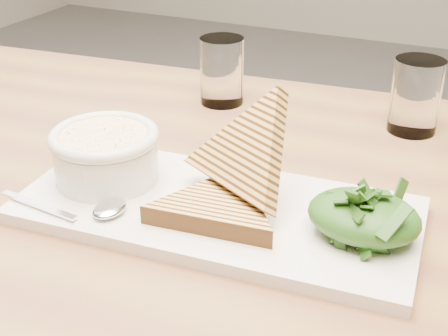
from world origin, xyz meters
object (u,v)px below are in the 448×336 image
at_px(platter, 216,210).
at_px(glass_far, 416,96).
at_px(soup_bowl, 106,160).
at_px(glass_near, 222,71).
at_px(table_top, 172,204).

distance_m(platter, glass_far, 0.36).
xyz_separation_m(soup_bowl, glass_far, (0.30, 0.32, 0.01)).
bearing_deg(soup_bowl, glass_near, 88.66).
bearing_deg(platter, soup_bowl, 179.51).
distance_m(soup_bowl, glass_near, 0.31).
bearing_deg(table_top, glass_near, 102.37).
relative_size(table_top, soup_bowl, 10.33).
bearing_deg(platter, glass_near, 113.56).
distance_m(table_top, soup_bowl, 0.09).
xyz_separation_m(table_top, glass_far, (0.23, 0.29, 0.07)).
bearing_deg(soup_bowl, table_top, 23.01).
distance_m(platter, glass_near, 0.34).
bearing_deg(table_top, glass_far, 51.82).
bearing_deg(glass_near, platter, -66.44).
xyz_separation_m(platter, glass_far, (0.15, 0.32, 0.04)).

